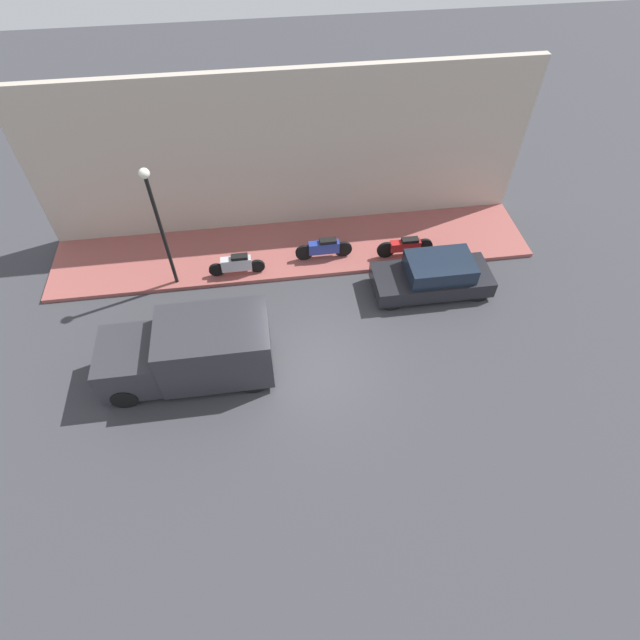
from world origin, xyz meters
TOP-DOWN VIEW (x-y plane):
  - ground_plane at (0.00, 0.00)m, footprint 60.00×60.00m
  - sidewalk at (5.45, 0.00)m, footprint 3.12×17.60m
  - building_facade at (7.16, 0.00)m, footprint 0.30×17.60m
  - parked_car at (2.77, -4.58)m, footprint 1.68×4.02m
  - delivery_van at (0.30, 3.50)m, footprint 2.03×4.91m
  - scooter_silver at (4.33, 2.09)m, footprint 0.30×1.97m
  - motorcycle_red at (4.48, -4.02)m, footprint 0.30×2.07m
  - motorcycle_blue at (4.75, -1.07)m, footprint 0.30×2.07m
  - streetlamp at (4.22, 4.25)m, footprint 0.32×0.32m

SIDE VIEW (x-z plane):
  - ground_plane at x=0.00m, z-range 0.00..0.00m
  - sidewalk at x=5.45m, z-range 0.00..0.15m
  - motorcycle_red at x=4.48m, z-range 0.20..0.96m
  - scooter_silver at x=4.33m, z-range 0.18..1.00m
  - motorcycle_blue at x=4.75m, z-range 0.19..1.02m
  - parked_car at x=2.77m, z-range -0.03..1.31m
  - delivery_van at x=0.30m, z-range 0.02..2.07m
  - building_facade at x=7.16m, z-range 0.00..5.97m
  - streetlamp at x=4.22m, z-range 0.80..5.31m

